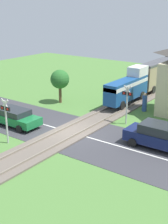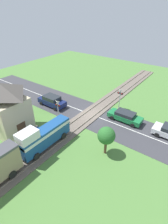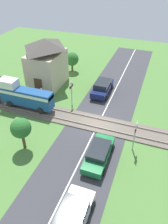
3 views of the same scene
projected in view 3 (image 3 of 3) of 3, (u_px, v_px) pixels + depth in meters
ground_plane at (98, 124)px, 23.16m from camera, size 60.00×60.00×0.00m
road_surface at (98, 124)px, 23.15m from camera, size 48.00×6.40×0.02m
track_bed at (98, 124)px, 23.12m from camera, size 2.80×48.00×0.24m
car_near_crossing at (99, 153)px, 18.79m from camera, size 4.59×1.91×1.37m
car_far_side at (102, 87)px, 27.89m from camera, size 4.59×2.03×1.66m
car_behind_queue at (72, 217)px, 14.17m from camera, size 4.44×2.05×1.43m
crossing_signal_west_approach at (135, 133)px, 18.98m from camera, size 0.90×0.18×3.21m
crossing_signal_east_approach at (71, 90)px, 24.94m from camera, size 0.90×0.18×3.21m
station_building at (47, 63)px, 28.48m from camera, size 5.58×4.20×6.33m
pedestrian_by_station at (42, 95)px, 26.57m from camera, size 0.42×0.42×1.70m
tree_by_station at (72, 59)px, 32.63m from camera, size 2.00×2.00×2.95m
tree_roadside_hedge at (21, 128)px, 19.03m from camera, size 1.83×1.83×3.26m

